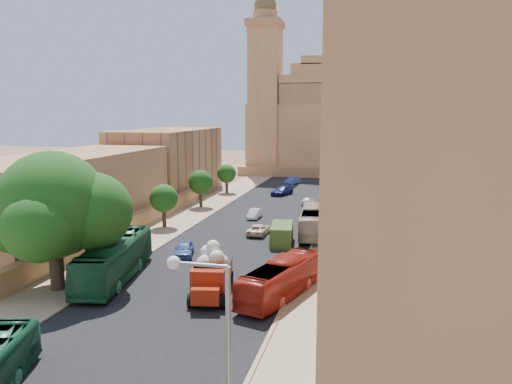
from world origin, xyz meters
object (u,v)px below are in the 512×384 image
at_px(street_tree_b, 164,199).
at_px(car_cream, 259,229).
at_px(red_truck, 212,272).
at_px(street_tree_d, 227,174).
at_px(car_dkblue, 282,191).
at_px(pedestrian_c, 320,240).
at_px(bus_cream_east, 313,221).
at_px(streetlamp, 214,350).
at_px(olive_pickup, 282,234).
at_px(car_white_b, 308,201).
at_px(bus_green_north, 115,259).
at_px(car_blue_b, 293,180).
at_px(street_tree_a, 107,226).
at_px(bus_red_east, 281,279).
at_px(church, 315,126).
at_px(car_blue_a, 184,249).
at_px(pedestrian_a, 337,280).
at_px(ficus_tree, 54,209).
at_px(car_white_a, 254,214).
at_px(street_tree_c, 201,182).

bearing_deg(street_tree_b, car_cream, -4.93).
bearing_deg(red_truck, street_tree_d, 105.41).
distance_m(car_cream, car_dkblue, 24.97).
bearing_deg(pedestrian_c, bus_cream_east, -155.83).
relative_size(streetlamp, olive_pickup, 1.69).
height_order(street_tree_d, bus_cream_east, street_tree_d).
height_order(red_truck, olive_pickup, red_truck).
bearing_deg(car_white_b, red_truck, 93.43).
xyz_separation_m(bus_green_north, car_blue_b, (5.08, 52.92, -0.96)).
bearing_deg(street_tree_d, car_cream, -66.21).
height_order(street_tree_b, car_dkblue, street_tree_b).
distance_m(street_tree_a, streetlamp, 29.93).
bearing_deg(streetlamp, red_truck, 108.94).
bearing_deg(car_dkblue, street_tree_a, -84.76).
bearing_deg(bus_red_east, church, -68.37).
bearing_deg(church, bus_cream_east, -83.17).
height_order(street_tree_a, street_tree_d, street_tree_d).
distance_m(bus_red_east, pedestrian_c, 12.42).
bearing_deg(bus_green_north, bus_cream_east, 43.27).
distance_m(bus_cream_east, car_blue_a, 14.64).
bearing_deg(car_cream, pedestrian_a, 123.22).
bearing_deg(bus_cream_east, pedestrian_a, 98.28).
distance_m(ficus_tree, red_truck, 12.03).
relative_size(church, car_white_a, 10.60).
distance_m(streetlamp, pedestrian_c, 30.84).
distance_m(car_white_a, pedestrian_a, 25.48).
xyz_separation_m(bus_green_north, pedestrian_c, (14.39, 11.69, -0.64)).
height_order(bus_red_east, car_blue_b, bus_red_east).
height_order(church, bus_green_north, church).
bearing_deg(car_white_b, pedestrian_a, 107.93).
distance_m(ficus_tree, olive_pickup, 21.46).
bearing_deg(street_tree_c, street_tree_b, -90.00).
distance_m(ficus_tree, car_cream, 22.36).
bearing_deg(pedestrian_a, car_white_a, -51.91).
relative_size(street_tree_d, olive_pickup, 0.93).
xyz_separation_m(olive_pickup, car_cream, (-3.00, 3.05, -0.38)).
height_order(street_tree_c, street_tree_d, street_tree_c).
relative_size(car_white_a, car_dkblue, 0.73).
bearing_deg(street_tree_c, olive_pickup, -48.81).
distance_m(car_blue_a, pedestrian_c, 12.46).
bearing_deg(car_blue_b, car_white_a, -71.07).
distance_m(bus_cream_east, pedestrian_c, 6.01).
height_order(church, street_tree_a, church).
relative_size(street_tree_a, bus_red_east, 0.46).
height_order(street_tree_d, car_dkblue, street_tree_d).
relative_size(street_tree_b, bus_green_north, 0.42).
bearing_deg(street_tree_d, bus_cream_east, -55.07).
xyz_separation_m(street_tree_a, bus_cream_east, (16.50, 12.37, -1.38)).
xyz_separation_m(bus_cream_east, car_blue_a, (-10.14, -10.52, -0.78)).
relative_size(street_tree_a, car_white_a, 1.24).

